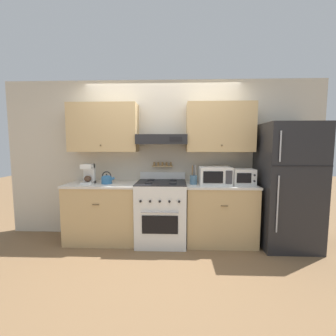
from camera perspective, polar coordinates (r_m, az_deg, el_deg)
ground_plane at (r=3.44m, az=-2.00°, el=-20.12°), size 16.00×16.00×0.00m
wall_back at (r=3.69m, az=-1.54°, el=4.87°), size 5.20×0.46×2.55m
counter_left at (r=3.74m, az=-16.11°, el=-10.65°), size 1.09×0.64×0.91m
counter_right at (r=3.63m, az=12.99°, el=-11.11°), size 1.05×0.64×0.91m
stove_range at (r=3.53m, az=-1.68°, el=-11.08°), size 0.74×0.70×1.06m
refrigerator at (r=3.76m, az=27.99°, el=-3.98°), size 0.78×0.76×1.82m
tea_kettle at (r=3.58m, az=-15.27°, el=-2.73°), size 0.21×0.16×0.19m
coffee_maker at (r=3.69m, az=-19.50°, el=-1.33°), size 0.17×0.21×0.30m
microwave at (r=3.48m, az=11.81°, el=-1.88°), size 0.47×0.38×0.27m
utensil_crock at (r=3.43m, az=6.50°, el=-2.88°), size 0.11×0.11×0.29m
toaster_oven at (r=3.55m, az=18.51°, el=-2.12°), size 0.32×0.29×0.24m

